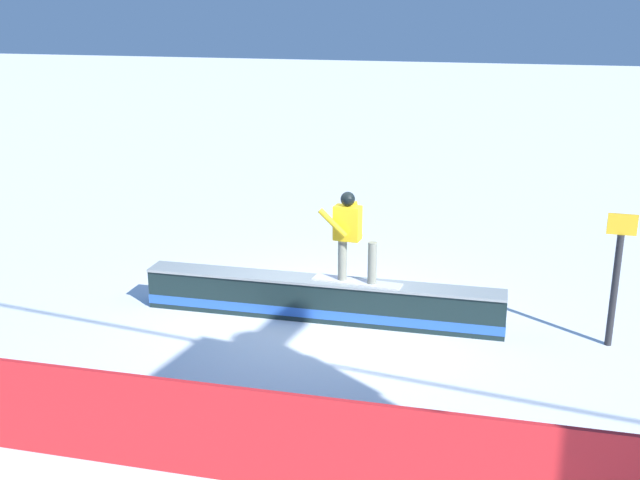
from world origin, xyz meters
name	(u,v)px	position (x,y,z in m)	size (l,w,h in m)	color
ground_plane	(321,318)	(0.00, 0.00, 0.00)	(120.00, 120.00, 0.00)	white
grind_box	(321,301)	(0.00, 0.00, 0.30)	(5.71, 0.80, 0.67)	#172828
snowboarder	(350,234)	(-0.46, -0.04, 1.44)	(1.42, 0.42, 1.42)	silver
safety_fence	(197,430)	(0.00, 4.39, 0.54)	(8.76, 0.06, 1.09)	red
trail_marker	(616,276)	(-4.30, -0.29, 1.06)	(0.40, 0.10, 1.98)	#262628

